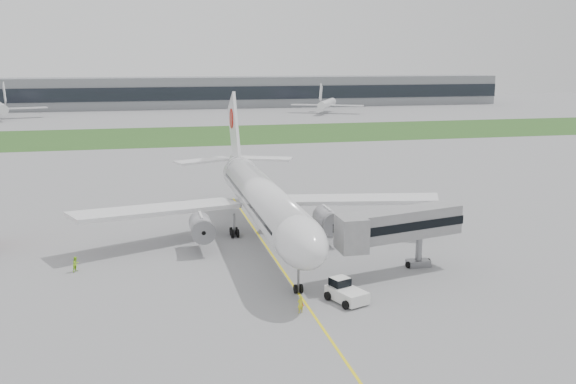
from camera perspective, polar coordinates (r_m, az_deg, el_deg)
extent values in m
plane|color=#97989A|center=(78.95, -1.72, -5.17)|extent=(600.00, 600.00, 0.00)
cube|color=#2D5A21|center=(195.94, -8.72, 4.99)|extent=(600.00, 50.00, 0.02)
cube|color=gray|center=(304.79, -10.43, 8.68)|extent=(320.00, 22.00, 14.00)
cube|color=black|center=(293.82, -10.32, 8.57)|extent=(320.00, 0.60, 6.00)
cylinder|color=white|center=(81.32, -2.31, -0.59)|extent=(5.00, 38.00, 5.00)
ellipsoid|color=white|center=(62.86, 1.05, -4.34)|extent=(5.00, 11.00, 5.00)
cube|color=black|center=(61.68, 1.28, -3.79)|extent=(3.20, 1.54, 1.14)
cone|color=white|center=(102.47, -4.63, 2.45)|extent=(5.00, 10.53, 6.16)
cube|color=white|center=(82.20, -11.50, -1.55)|extent=(22.13, 13.52, 1.70)
cube|color=white|center=(86.75, 5.91, -0.66)|extent=(22.13, 13.52, 1.70)
cylinder|color=#AAA9AF|center=(78.45, -7.70, -3.11)|extent=(2.70, 5.20, 2.70)
cylinder|color=#AAA9AF|center=(81.41, 3.58, -2.47)|extent=(2.70, 5.20, 2.70)
cube|color=white|center=(103.24, -4.80, 5.37)|extent=(0.45, 10.90, 12.76)
cylinder|color=#A71209|center=(104.01, -4.90, 6.53)|extent=(0.60, 3.20, 3.20)
cube|color=white|center=(104.26, -7.56, 2.77)|extent=(9.54, 6.34, 0.35)
cube|color=white|center=(105.67, -2.15, 2.98)|extent=(9.54, 6.34, 0.35)
cylinder|color=gray|center=(64.57, 0.93, -7.67)|extent=(0.24, 0.24, 3.10)
cylinder|color=black|center=(84.90, -4.79, -3.59)|extent=(1.40, 1.10, 1.10)
cylinder|color=black|center=(86.01, -0.56, -3.35)|extent=(1.40, 1.10, 1.10)
cube|color=white|center=(62.87, 5.26, -9.06)|extent=(3.65, 4.73, 1.11)
cube|color=white|center=(63.36, 4.64, -7.98)|extent=(2.09, 1.98, 0.93)
cube|color=black|center=(63.34, 4.64, -7.94)|extent=(2.15, 2.04, 0.79)
cylinder|color=black|center=(63.28, 3.56, -9.21)|extent=(0.60, 0.90, 0.84)
cylinder|color=black|center=(64.74, 5.35, -8.74)|extent=(0.60, 0.90, 0.84)
cylinder|color=black|center=(61.25, 5.16, -9.97)|extent=(0.60, 0.90, 0.84)
cylinder|color=black|center=(62.75, 6.97, -9.46)|extent=(0.60, 0.90, 0.84)
cube|color=gray|center=(70.64, 9.91, -2.80)|extent=(15.06, 6.52, 3.16)
cube|color=black|center=(70.64, 9.91, -2.80)|extent=(15.29, 6.67, 0.95)
cube|color=gray|center=(66.04, 5.66, -3.71)|extent=(2.74, 3.58, 3.58)
cylinder|color=gray|center=(73.84, 11.55, -5.02)|extent=(0.74, 0.74, 4.00)
cube|color=gray|center=(74.32, 11.50, -6.22)|extent=(2.80, 2.02, 0.74)
cylinder|color=black|center=(73.52, 10.65, -6.39)|extent=(0.48, 0.79, 0.74)
cylinder|color=black|center=(75.14, 12.32, -6.05)|extent=(0.48, 0.79, 0.74)
cone|color=#F8460D|center=(61.83, 1.24, -9.85)|extent=(0.40, 0.40, 0.56)
cone|color=#F8460D|center=(63.07, 5.33, -9.46)|extent=(0.38, 0.38, 0.52)
imported|color=yellow|center=(60.06, 1.11, -9.92)|extent=(0.73, 0.60, 1.72)
imported|color=#9EE626|center=(74.71, -18.34, -6.10)|extent=(0.99, 1.06, 1.73)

